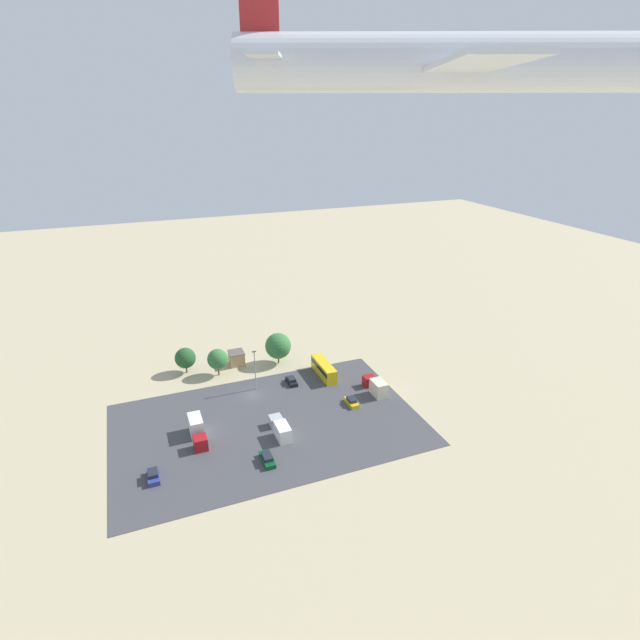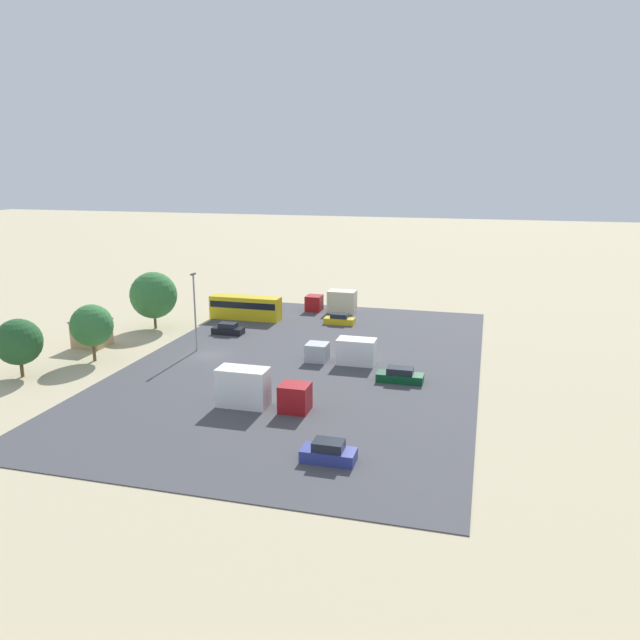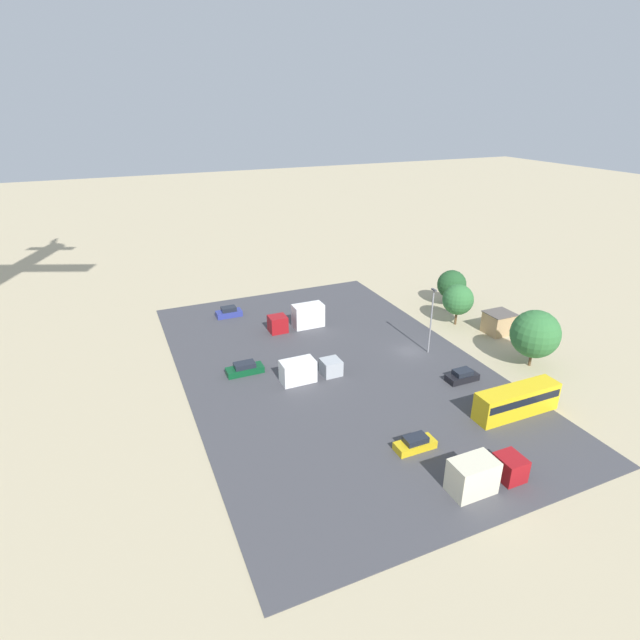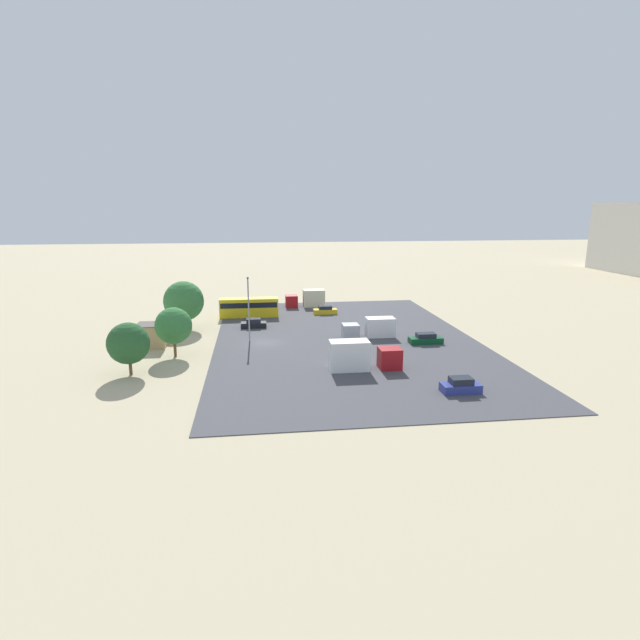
{
  "view_description": "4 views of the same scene",
  "coord_description": "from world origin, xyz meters",
  "px_view_note": "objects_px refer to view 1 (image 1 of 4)",
  "views": [
    {
      "loc": [
        20.68,
        91.41,
        56.38
      ],
      "look_at": [
        -2.45,
        33.03,
        30.07
      ],
      "focal_mm": 28.0,
      "sensor_mm": 36.0,
      "label": 1
    },
    {
      "loc": [
        63.09,
        30.32,
        21.44
      ],
      "look_at": [
        0.34,
        13.37,
        5.22
      ],
      "focal_mm": 35.0,
      "sensor_mm": 36.0,
      "label": 2
    },
    {
      "loc": [
        -51.33,
        35.96,
        31.92
      ],
      "look_at": [
        -1.28,
        14.09,
        7.81
      ],
      "focal_mm": 28.0,
      "sensor_mm": 36.0,
      "label": 3
    },
    {
      "loc": [
        68.84,
        -0.88,
        19.08
      ],
      "look_at": [
        0.02,
        7.89,
        3.14
      ],
      "focal_mm": 28.0,
      "sensor_mm": 36.0,
      "label": 4
    }
  ],
  "objects_px": {
    "bus": "(324,369)",
    "parked_car_3": "(291,381)",
    "parked_car_0": "(352,402)",
    "parked_car_1": "(267,459)",
    "shed_building": "(237,358)",
    "parked_truck_2": "(281,429)",
    "airplane": "(470,63)",
    "parked_car_2": "(153,476)",
    "parked_truck_0": "(197,430)",
    "parked_truck_1": "(376,386)"
  },
  "relations": [
    {
      "from": "parked_car_0",
      "to": "airplane",
      "type": "height_order",
      "value": "airplane"
    },
    {
      "from": "shed_building",
      "to": "parked_car_3",
      "type": "xyz_separation_m",
      "value": [
        -9.27,
        13.82,
        -0.95
      ]
    },
    {
      "from": "shed_building",
      "to": "parked_truck_1",
      "type": "distance_m",
      "value": 34.79
    },
    {
      "from": "bus",
      "to": "parked_car_3",
      "type": "height_order",
      "value": "bus"
    },
    {
      "from": "parked_car_2",
      "to": "parked_truck_0",
      "type": "height_order",
      "value": "parked_truck_0"
    },
    {
      "from": "shed_building",
      "to": "parked_truck_2",
      "type": "distance_m",
      "value": 31.27
    },
    {
      "from": "shed_building",
      "to": "parked_car_1",
      "type": "distance_m",
      "value": 38.13
    },
    {
      "from": "bus",
      "to": "parked_truck_2",
      "type": "xyz_separation_m",
      "value": [
        16.11,
        18.21,
        -0.46
      ]
    },
    {
      "from": "shed_building",
      "to": "bus",
      "type": "relative_size",
      "value": 0.39
    },
    {
      "from": "parked_car_1",
      "to": "parked_truck_1",
      "type": "relative_size",
      "value": 0.63
    },
    {
      "from": "parked_car_1",
      "to": "airplane",
      "type": "relative_size",
      "value": 0.13
    },
    {
      "from": "shed_building",
      "to": "parked_car_1",
      "type": "xyz_separation_m",
      "value": [
        3.27,
        37.98,
        -0.94
      ]
    },
    {
      "from": "bus",
      "to": "parked_truck_0",
      "type": "distance_m",
      "value": 33.64
    },
    {
      "from": "parked_truck_0",
      "to": "parked_truck_1",
      "type": "bearing_deg",
      "value": -176.47
    },
    {
      "from": "parked_car_3",
      "to": "parked_car_2",
      "type": "bearing_deg",
      "value": -145.55
    },
    {
      "from": "shed_building",
      "to": "parked_truck_1",
      "type": "height_order",
      "value": "parked_truck_1"
    },
    {
      "from": "parked_car_1",
      "to": "parked_car_3",
      "type": "relative_size",
      "value": 1.16
    },
    {
      "from": "shed_building",
      "to": "parked_car_1",
      "type": "bearing_deg",
      "value": 85.07
    },
    {
      "from": "shed_building",
      "to": "airplane",
      "type": "height_order",
      "value": "airplane"
    },
    {
      "from": "parked_car_3",
      "to": "airplane",
      "type": "bearing_deg",
      "value": -92.87
    },
    {
      "from": "parked_car_2",
      "to": "parked_truck_1",
      "type": "height_order",
      "value": "parked_truck_1"
    },
    {
      "from": "parked_truck_1",
      "to": "shed_building",
      "type": "bearing_deg",
      "value": 136.14
    },
    {
      "from": "parked_truck_0",
      "to": "parked_truck_2",
      "type": "bearing_deg",
      "value": 162.08
    },
    {
      "from": "parked_car_1",
      "to": "parked_car_0",
      "type": "bearing_deg",
      "value": -151.96
    },
    {
      "from": "parked_car_0",
      "to": "parked_truck_1",
      "type": "xyz_separation_m",
      "value": [
        -6.95,
        -2.48,
        0.89
      ]
    },
    {
      "from": "parked_car_0",
      "to": "parked_car_1",
      "type": "distance_m",
      "value": 24.25
    },
    {
      "from": "parked_truck_2",
      "to": "parked_truck_0",
      "type": "bearing_deg",
      "value": 162.08
    },
    {
      "from": "bus",
      "to": "parked_truck_0",
      "type": "xyz_separation_m",
      "value": [
        30.83,
        13.45,
        -0.14
      ]
    },
    {
      "from": "bus",
      "to": "airplane",
      "type": "relative_size",
      "value": 0.28
    },
    {
      "from": "parked_truck_1",
      "to": "parked_car_0",
      "type": "bearing_deg",
      "value": -160.39
    },
    {
      "from": "parked_car_2",
      "to": "parked_car_0",
      "type": "bearing_deg",
      "value": 12.25
    },
    {
      "from": "shed_building",
      "to": "airplane",
      "type": "distance_m",
      "value": 91.62
    },
    {
      "from": "bus",
      "to": "parked_car_2",
      "type": "height_order",
      "value": "bus"
    },
    {
      "from": "parked_car_0",
      "to": "parked_car_2",
      "type": "distance_m",
      "value": 41.13
    },
    {
      "from": "bus",
      "to": "parked_car_1",
      "type": "xyz_separation_m",
      "value": [
        20.68,
        24.95,
        -1.14
      ]
    },
    {
      "from": "bus",
      "to": "parked_truck_1",
      "type": "xyz_separation_m",
      "value": [
        -7.67,
        11.07,
        -0.27
      ]
    },
    {
      "from": "parked_car_0",
      "to": "parked_truck_2",
      "type": "distance_m",
      "value": 17.48
    },
    {
      "from": "parked_car_0",
      "to": "parked_car_1",
      "type": "relative_size",
      "value": 0.89
    },
    {
      "from": "bus",
      "to": "parked_truck_1",
      "type": "height_order",
      "value": "bus"
    },
    {
      "from": "shed_building",
      "to": "parked_truck_2",
      "type": "xyz_separation_m",
      "value": [
        -1.3,
        31.24,
        -0.27
      ]
    },
    {
      "from": "bus",
      "to": "parked_car_3",
      "type": "xyz_separation_m",
      "value": [
        8.14,
        0.79,
        -1.15
      ]
    },
    {
      "from": "parked_car_1",
      "to": "airplane",
      "type": "xyz_separation_m",
      "value": [
        -9.7,
        32.44,
        59.2
      ]
    },
    {
      "from": "bus",
      "to": "parked_car_0",
      "type": "distance_m",
      "value": 13.62
    },
    {
      "from": "shed_building",
      "to": "bus",
      "type": "height_order",
      "value": "bus"
    },
    {
      "from": "parked_car_0",
      "to": "parked_truck_0",
      "type": "xyz_separation_m",
      "value": [
        31.56,
        -0.1,
        1.02
      ]
    },
    {
      "from": "airplane",
      "to": "parked_car_1",
      "type": "bearing_deg",
      "value": -140.9
    },
    {
      "from": "parked_car_0",
      "to": "airplane",
      "type": "bearing_deg",
      "value": -104.96
    },
    {
      "from": "bus",
      "to": "parked_car_1",
      "type": "relative_size",
      "value": 2.15
    },
    {
      "from": "bus",
      "to": "parked_car_0",
      "type": "height_order",
      "value": "bus"
    },
    {
      "from": "parked_car_3",
      "to": "bus",
      "type": "bearing_deg",
      "value": 5.53
    }
  ]
}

